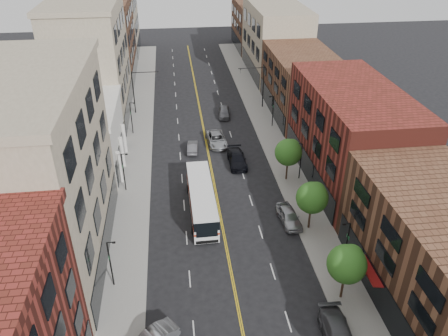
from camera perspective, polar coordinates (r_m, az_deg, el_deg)
name	(u,v)px	position (r m, az deg, el deg)	size (l,w,h in m)	color
sidewalk_left	(138,148)	(64.83, -11.13, 2.56)	(4.00, 110.00, 0.15)	gray
sidewalk_right	(273,140)	(66.19, 6.38, 3.60)	(4.00, 110.00, 0.15)	gray
bldg_l_tanoffice	(39,179)	(42.89, -23.00, -1.35)	(10.00, 22.00, 18.00)	gray
bldg_l_white	(80,139)	(60.56, -18.28, 3.61)	(10.00, 14.00, 8.00)	silver
bldg_l_far_a	(92,63)	(74.37, -16.89, 12.99)	(10.00, 20.00, 18.00)	gray
bldg_l_far_b	(107,40)	(93.84, -15.09, 15.81)	(10.00, 20.00, 15.00)	brown
bldg_l_far_c	(113,10)	(110.77, -14.25, 19.42)	(10.00, 16.00, 20.00)	gray
bldg_r_mid	(350,135)	(56.35, 16.16, 4.19)	(10.00, 22.00, 12.00)	maroon
bldg_r_far_a	(303,84)	(74.88, 10.23, 10.69)	(10.00, 20.00, 10.00)	brown
bldg_r_far_b	(275,40)	(93.68, 6.70, 16.27)	(10.00, 22.00, 14.00)	gray
bldg_r_far_c	(257,25)	(113.03, 4.29, 18.09)	(10.00, 18.00, 11.00)	brown
tree_r_1	(348,263)	(39.43, 15.84, -11.81)	(3.40, 3.40, 5.59)	black
tree_r_2	(313,197)	(46.69, 11.52, -3.69)	(3.40, 3.40, 5.59)	black
tree_r_3	(289,151)	(54.83, 8.48, 2.15)	(3.40, 3.40, 5.59)	black
lamp_l_1	(111,261)	(41.08, -14.60, -11.73)	(0.81, 0.55, 5.05)	black
lamp_l_2	(124,170)	(53.95, -12.96, -0.26)	(0.81, 0.55, 5.05)	black
lamp_l_3	(132,116)	(68.16, -11.99, 6.62)	(0.81, 0.55, 5.05)	black
lamp_r_1	(347,242)	(43.40, 15.72, -9.25)	(0.81, 0.55, 5.05)	black
lamp_r_2	(300,159)	(55.74, 9.96, 1.16)	(0.81, 0.55, 5.05)	black
lamp_r_3	(273,109)	(69.59, 6.39, 7.63)	(0.81, 0.55, 5.05)	black
signal_mast_left	(137,87)	(74.90, -11.24, 10.31)	(4.49, 0.18, 7.20)	black
signal_mast_right	(259,82)	(76.11, 4.62, 11.13)	(4.49, 0.18, 7.20)	black
city_bus	(202,198)	(49.70, -2.95, -3.92)	(3.06, 12.22, 3.13)	white
car_parked_mid	(339,336)	(38.28, 14.74, -20.44)	(2.30, 5.66, 1.64)	#4A4B4F
car_parked_far	(289,216)	(49.01, 8.48, -6.27)	(1.94, 4.83, 1.65)	#A6A8AE
car_lane_behind	(192,147)	(62.81, -4.14, 2.75)	(1.40, 4.02, 1.32)	#515156
car_lane_a	(237,159)	(59.26, 1.71, 1.16)	(2.29, 5.62, 1.63)	black
car_lane_b	(217,139)	(64.58, -0.98, 3.79)	(2.66, 5.78, 1.61)	#9A9DA2
car_lane_c	(224,112)	(73.68, 0.03, 7.33)	(1.87, 4.66, 1.59)	#56575C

